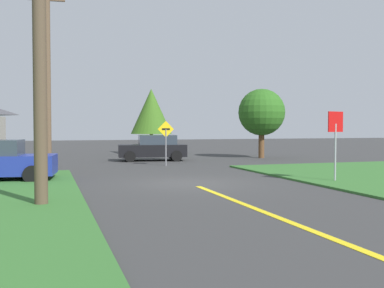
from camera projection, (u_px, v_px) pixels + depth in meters
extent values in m
plane|color=#363636|center=(190.00, 183.00, 16.95)|extent=(120.00, 120.00, 0.00)
cube|color=yellow|center=(306.00, 228.00, 9.33)|extent=(0.20, 14.00, 0.01)
cylinder|color=#9EA0A8|center=(335.00, 153.00, 17.15)|extent=(0.07, 0.07, 2.24)
cube|color=red|center=(336.00, 122.00, 17.10)|extent=(0.76, 0.20, 0.77)
cube|color=black|center=(152.00, 151.00, 28.51)|extent=(4.41, 2.38, 0.76)
cube|color=#2D3842|center=(157.00, 140.00, 28.55)|extent=(2.51, 1.92, 0.60)
cylinder|color=black|center=(130.00, 156.00, 27.37)|extent=(0.70, 0.31, 0.68)
cylinder|color=black|center=(129.00, 155.00, 29.16)|extent=(0.70, 0.31, 0.68)
cylinder|color=black|center=(177.00, 156.00, 27.89)|extent=(0.70, 0.31, 0.68)
cylinder|color=black|center=(173.00, 154.00, 29.68)|extent=(0.70, 0.31, 0.68)
cylinder|color=black|center=(40.00, 170.00, 18.67)|extent=(0.70, 0.31, 0.68)
cylinder|color=black|center=(32.00, 175.00, 16.84)|extent=(0.70, 0.31, 0.68)
cylinder|color=brown|center=(40.00, 70.00, 11.81)|extent=(0.35, 0.35, 7.22)
cylinder|color=brown|center=(47.00, 77.00, 22.69)|extent=(0.35, 0.35, 9.24)
cylinder|color=slate|center=(166.00, 148.00, 24.62)|extent=(0.08, 0.08, 2.01)
cube|color=yellow|center=(166.00, 129.00, 24.59)|extent=(0.91, 0.03, 0.91)
cube|color=black|center=(166.00, 129.00, 24.59)|extent=(0.45, 0.04, 0.10)
cylinder|color=brown|center=(151.00, 144.00, 35.22)|extent=(0.28, 0.28, 1.60)
cone|color=#37651B|center=(151.00, 111.00, 35.13)|extent=(3.19, 3.19, 3.51)
cylinder|color=brown|center=(261.00, 144.00, 31.01)|extent=(0.39, 0.39, 1.87)
sphere|color=#295F1B|center=(262.00, 112.00, 30.93)|extent=(3.20, 3.20, 3.20)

